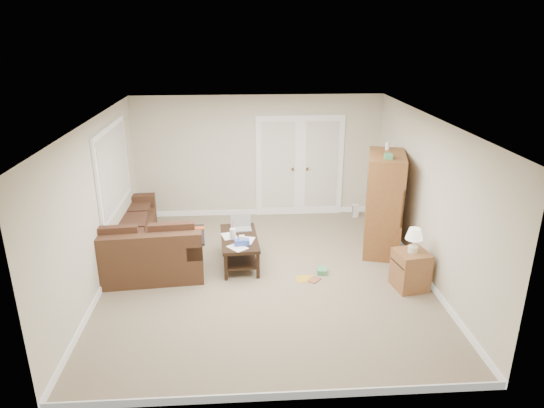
{
  "coord_description": "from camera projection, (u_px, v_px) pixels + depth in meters",
  "views": [
    {
      "loc": [
        -0.36,
        -6.86,
        3.74
      ],
      "look_at": [
        0.12,
        0.34,
        1.1
      ],
      "focal_mm": 32.0,
      "sensor_mm": 36.0,
      "label": 1
    }
  ],
  "objects": [
    {
      "name": "wall_right",
      "position": [
        427.0,
        199.0,
        7.46
      ],
      "size": [
        0.02,
        5.5,
        2.5
      ],
      "primitive_type": "cube",
      "color": "beige",
      "rests_on": "floor"
    },
    {
      "name": "wall_back",
      "position": [
        258.0,
        157.0,
        9.88
      ],
      "size": [
        5.0,
        0.02,
        2.5
      ],
      "primitive_type": "cube",
      "color": "beige",
      "rests_on": "floor"
    },
    {
      "name": "french_doors",
      "position": [
        300.0,
        167.0,
        9.98
      ],
      "size": [
        1.8,
        0.05,
        2.13
      ],
      "color": "silver",
      "rests_on": "floor"
    },
    {
      "name": "window_left",
      "position": [
        113.0,
        168.0,
        7.99
      ],
      "size": [
        0.05,
        1.92,
        1.42
      ],
      "color": "silver",
      "rests_on": "wall_left"
    },
    {
      "name": "floor",
      "position": [
        266.0,
        276.0,
        7.74
      ],
      "size": [
        5.5,
        5.5,
        0.0
      ],
      "primitive_type": "plane",
      "color": "gray",
      "rests_on": "ground"
    },
    {
      "name": "coffee_table",
      "position": [
        240.0,
        248.0,
        8.09
      ],
      "size": [
        0.66,
        1.22,
        0.8
      ],
      "rotation": [
        0.0,
        0.0,
        0.06
      ],
      "color": "black",
      "rests_on": "floor"
    },
    {
      "name": "space_heater",
      "position": [
        355.0,
        211.0,
        10.11
      ],
      "size": [
        0.12,
        0.11,
        0.27
      ],
      "primitive_type": "cube",
      "rotation": [
        0.0,
        0.0,
        0.13
      ],
      "color": "white",
      "rests_on": "floor"
    },
    {
      "name": "floor_magazine",
      "position": [
        305.0,
        279.0,
        7.64
      ],
      "size": [
        0.31,
        0.25,
        0.01
      ],
      "primitive_type": "cube",
      "rotation": [
        0.0,
        0.0,
        0.04
      ],
      "color": "gold",
      "rests_on": "floor"
    },
    {
      "name": "side_cabinet",
      "position": [
        411.0,
        267.0,
        7.28
      ],
      "size": [
        0.53,
        0.53,
        0.98
      ],
      "rotation": [
        0.0,
        0.0,
        0.18
      ],
      "color": "brown",
      "rests_on": "floor"
    },
    {
      "name": "wall_left",
      "position": [
        97.0,
        206.0,
        7.15
      ],
      "size": [
        0.02,
        5.5,
        2.5
      ],
      "primitive_type": "cube",
      "color": "beige",
      "rests_on": "floor"
    },
    {
      "name": "tv_armoire",
      "position": [
        383.0,
        203.0,
        8.38
      ],
      "size": [
        0.86,
        1.21,
        1.88
      ],
      "rotation": [
        0.0,
        0.0,
        -0.26
      ],
      "color": "brown",
      "rests_on": "floor"
    },
    {
      "name": "floor_greenbox",
      "position": [
        322.0,
        271.0,
        7.82
      ],
      "size": [
        0.17,
        0.22,
        0.08
      ],
      "primitive_type": "cube",
      "rotation": [
        0.0,
        0.0,
        -0.12
      ],
      "color": "#45975F",
      "rests_on": "floor"
    },
    {
      "name": "floor_book",
      "position": [
        310.0,
        279.0,
        7.64
      ],
      "size": [
        0.24,
        0.25,
        0.02
      ],
      "primitive_type": "imported",
      "rotation": [
        0.0,
        0.0,
        -0.67
      ],
      "color": "brown",
      "rests_on": "floor"
    },
    {
      "name": "ceiling",
      "position": [
        265.0,
        120.0,
        6.88
      ],
      "size": [
        5.0,
        5.5,
        0.02
      ],
      "primitive_type": "cube",
      "color": "white",
      "rests_on": "wall_back"
    },
    {
      "name": "sectional_sofa",
      "position": [
        133.0,
        241.0,
        8.2
      ],
      "size": [
        2.05,
        2.8,
        0.85
      ],
      "rotation": [
        0.0,
        0.0,
        0.08
      ],
      "color": "#4A2E1C",
      "rests_on": "floor"
    },
    {
      "name": "wall_front",
      "position": [
        281.0,
        298.0,
        4.73
      ],
      "size": [
        5.0,
        0.02,
        2.5
      ],
      "primitive_type": "cube",
      "color": "beige",
      "rests_on": "floor"
    },
    {
      "name": "baseboards",
      "position": [
        266.0,
        273.0,
        7.72
      ],
      "size": [
        5.0,
        5.5,
        0.1
      ],
      "primitive_type": null,
      "color": "silver",
      "rests_on": "floor"
    }
  ]
}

